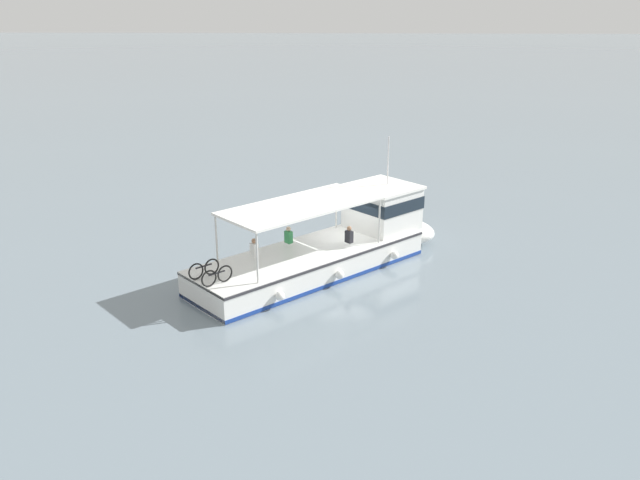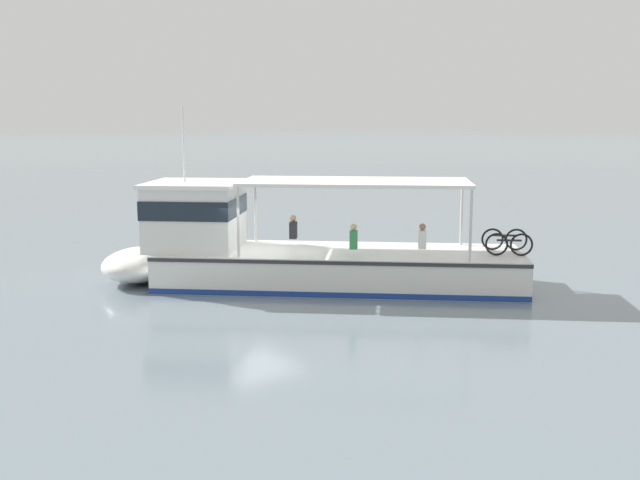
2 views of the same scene
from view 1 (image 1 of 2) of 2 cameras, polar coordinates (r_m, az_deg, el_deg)
The scene contains 2 objects.
ground_plane at distance 30.48m, azimuth 2.23°, elevation -1.41°, with size 400.00×400.00×0.00m, color slate.
ferry_main at distance 29.20m, azimuth 1.50°, elevation -0.26°, with size 11.03×11.32×5.32m.
Camera 1 is at (-28.37, 0.05, 11.15)m, focal length 37.41 mm.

